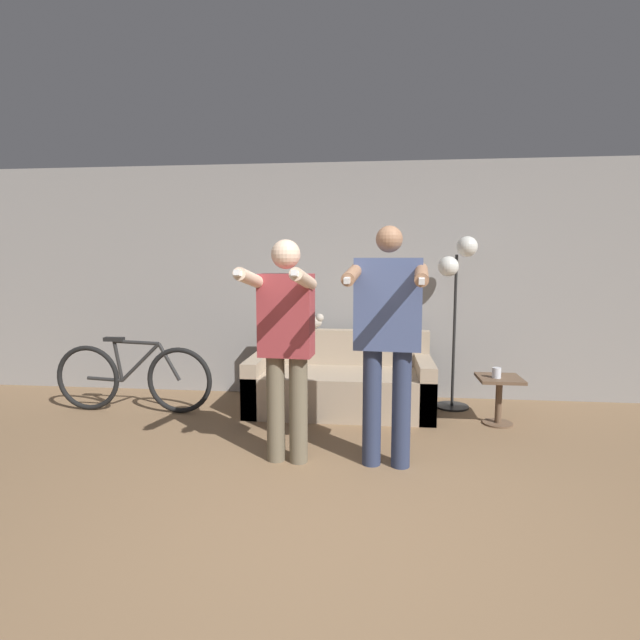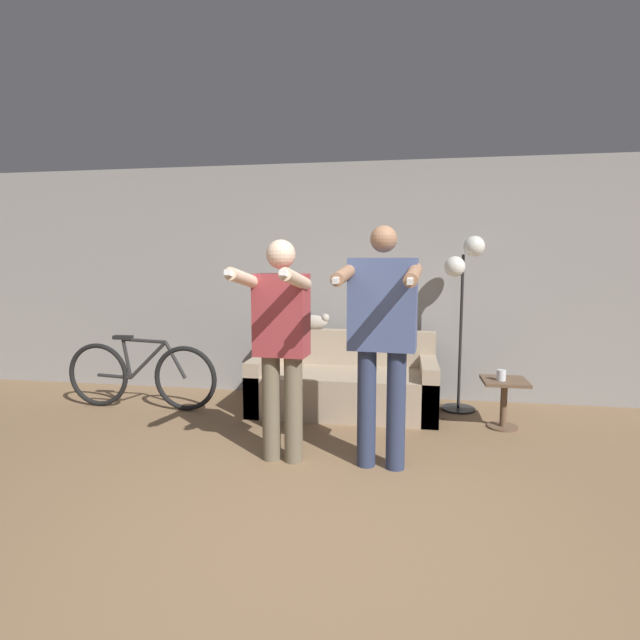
# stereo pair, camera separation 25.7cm
# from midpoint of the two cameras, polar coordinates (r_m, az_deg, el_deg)

# --- Properties ---
(ground_plane) EXTENTS (16.00, 16.00, 0.00)m
(ground_plane) POSITION_cam_midpoint_polar(r_m,az_deg,el_deg) (2.86, -1.96, -25.63)
(ground_plane) COLOR #846647
(wall_back) EXTENTS (10.00, 0.05, 2.60)m
(wall_back) POSITION_cam_midpoint_polar(r_m,az_deg,el_deg) (5.61, 2.68, 4.43)
(wall_back) COLOR gray
(wall_back) RESTS_ON ground_plane
(couch) EXTENTS (1.85, 0.87, 0.79)m
(couch) POSITION_cam_midpoint_polar(r_m,az_deg,el_deg) (5.16, 0.88, -7.45)
(couch) COLOR tan
(couch) RESTS_ON ground_plane
(person_left) EXTENTS (0.50, 0.69, 1.69)m
(person_left) POSITION_cam_midpoint_polar(r_m,az_deg,el_deg) (3.72, -5.91, -1.87)
(person_left) COLOR #6B604C
(person_left) RESTS_ON ground_plane
(person_right) EXTENTS (0.59, 0.71, 1.78)m
(person_right) POSITION_cam_midpoint_polar(r_m,az_deg,el_deg) (3.63, 5.74, -1.03)
(person_right) COLOR #2D3856
(person_right) RESTS_ON ground_plane
(cat) EXTENTS (0.45, 0.11, 0.17)m
(cat) POSITION_cam_midpoint_polar(r_m,az_deg,el_deg) (5.42, -2.81, -0.21)
(cat) COLOR #B7AD9E
(cat) RESTS_ON couch
(floor_lamp) EXTENTS (0.39, 0.34, 1.78)m
(floor_lamp) POSITION_cam_midpoint_polar(r_m,az_deg,el_deg) (5.25, 14.02, 4.63)
(floor_lamp) COLOR black
(floor_lamp) RESTS_ON ground_plane
(side_table) EXTENTS (0.39, 0.39, 0.45)m
(side_table) POSITION_cam_midpoint_polar(r_m,az_deg,el_deg) (4.95, 18.39, -7.70)
(side_table) COLOR brown
(side_table) RESTS_ON ground_plane
(cup) EXTENTS (0.08, 0.08, 0.10)m
(cup) POSITION_cam_midpoint_polar(r_m,az_deg,el_deg) (4.86, 18.11, -5.76)
(cup) COLOR silver
(cup) RESTS_ON side_table
(bicycle) EXTENTS (1.65, 0.07, 0.76)m
(bicycle) POSITION_cam_midpoint_polar(r_m,az_deg,el_deg) (5.47, -21.86, -6.13)
(bicycle) COLOR black
(bicycle) RESTS_ON ground_plane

